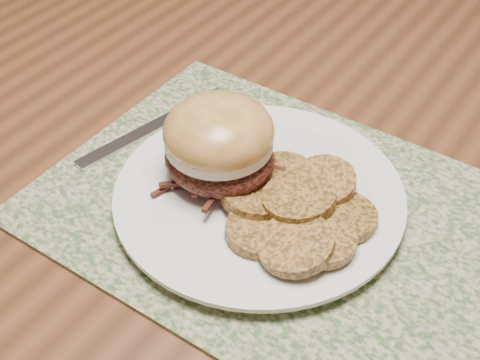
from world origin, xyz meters
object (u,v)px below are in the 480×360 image
object	(u,v)px
dining_table	(249,163)
dinner_plate	(259,197)
pork_sandwich	(219,143)
fork	(156,126)

from	to	relation	value
dining_table	dinner_plate	size ratio (longest dim) A/B	5.77
dining_table	pork_sandwich	size ratio (longest dim) A/B	11.88
dining_table	dinner_plate	xyz separation A→B (m)	(0.09, -0.12, 0.09)
dining_table	fork	distance (m)	0.14
dinner_plate	pork_sandwich	distance (m)	0.07
dinner_plate	fork	bearing A→B (deg)	166.92
dinner_plate	pork_sandwich	bearing A→B (deg)	-177.65
dining_table	pork_sandwich	distance (m)	0.19
pork_sandwich	fork	xyz separation A→B (m)	(-0.11, 0.04, -0.05)
pork_sandwich	fork	distance (m)	0.13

